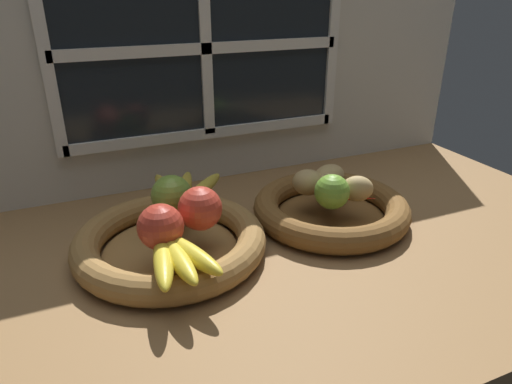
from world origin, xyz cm
name	(u,v)px	position (x,y,z in cm)	size (l,w,h in cm)	color
ground_plane	(256,238)	(0.00, 0.00, -1.50)	(140.00, 90.00, 3.00)	olive
back_wall	(203,62)	(0.00, 29.77, 27.88)	(140.00, 4.60, 55.00)	silver
fruit_bowl_left	(170,242)	(-17.05, -1.46, 2.34)	(33.80, 33.80, 5.04)	olive
fruit_bowl_right	(331,209)	(15.83, -1.46, 2.34)	(31.35, 31.35, 5.04)	brown
apple_red_front	(161,227)	(-19.46, -7.12, 8.76)	(7.44, 7.44, 7.44)	#B73828
apple_red_right	(200,208)	(-11.88, -3.50, 8.85)	(7.63, 7.63, 7.63)	#B73828
apple_green_back	(172,195)	(-15.00, 3.91, 8.76)	(7.44, 7.44, 7.44)	#7AA338
banana_bunch_front	(176,256)	(-18.59, -12.91, 6.51)	(11.10, 16.76, 2.96)	yellow
banana_bunch_back	(184,191)	(-11.27, 9.83, 6.39)	(14.74, 19.15, 2.70)	gold
potato_back	(329,176)	(17.97, 3.24, 7.33)	(8.18, 5.78, 4.59)	tan
potato_oblong	(308,182)	(11.98, 1.53, 7.63)	(6.28, 5.78, 5.19)	tan
potato_small	(357,189)	(19.25, -4.89, 7.59)	(6.24, 4.51, 5.11)	tan
potato_large	(332,186)	(15.83, -1.46, 7.36)	(7.64, 5.33, 4.64)	tan
lime_near	(332,192)	(13.07, -5.61, 8.36)	(6.65, 6.65, 6.65)	#6B9E33
chili_pepper	(348,198)	(17.26, -4.86, 6.05)	(2.04, 2.04, 10.75)	red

